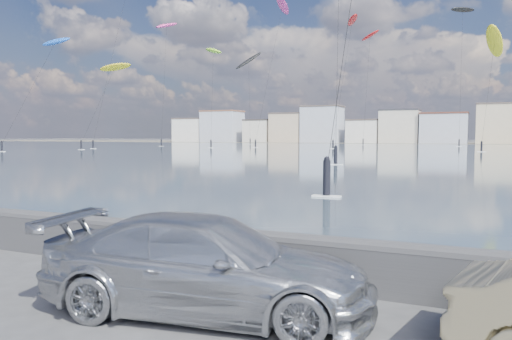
# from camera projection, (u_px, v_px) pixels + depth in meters

# --- Properties ---
(ground) EXTENTS (700.00, 700.00, 0.00)m
(ground) POSITION_uv_depth(u_px,v_px,m) (106.00, 312.00, 8.47)
(ground) COLOR #333335
(ground) RESTS_ON ground
(bay_water) EXTENTS (500.00, 177.00, 0.00)m
(bay_water) POSITION_uv_depth(u_px,v_px,m) (445.00, 151.00, 91.79)
(bay_water) COLOR #3A4A60
(bay_water) RESTS_ON ground
(far_shore_strip) EXTENTS (500.00, 60.00, 0.00)m
(far_shore_strip) POSITION_uv_depth(u_px,v_px,m) (463.00, 143.00, 190.59)
(far_shore_strip) COLOR #4C473D
(far_shore_strip) RESTS_ON ground
(seawall) EXTENTS (400.00, 0.36, 1.08)m
(seawall) POSITION_uv_depth(u_px,v_px,m) (190.00, 246.00, 10.89)
(seawall) COLOR #28282B
(seawall) RESTS_ON ground
(far_buildings) EXTENTS (240.79, 13.26, 14.60)m
(far_buildings) POSITION_uv_depth(u_px,v_px,m) (466.00, 127.00, 176.88)
(far_buildings) COLOR white
(far_buildings) RESTS_ON ground
(car_silver) EXTENTS (5.94, 3.18, 1.64)m
(car_silver) POSITION_uv_depth(u_px,v_px,m) (207.00, 265.00, 8.41)
(car_silver) COLOR #B4B6BB
(car_silver) RESTS_ON ground
(kitesurfer_1) EXTENTS (6.30, 13.78, 35.97)m
(kitesurfer_1) POSITION_uv_depth(u_px,v_px,m) (167.00, 27.00, 141.43)
(kitesurfer_1) COLOR #E5338C
(kitesurfer_1) RESTS_ON ground
(kitesurfer_2) EXTENTS (9.40, 12.70, 25.81)m
(kitesurfer_2) POSITION_uv_depth(u_px,v_px,m) (213.00, 52.00, 124.07)
(kitesurfer_2) COLOR #8CD826
(kitesurfer_2) RESTS_ON ground
(kitesurfer_3) EXTENTS (4.62, 13.88, 23.85)m
(kitesurfer_3) POSITION_uv_depth(u_px,v_px,m) (494.00, 42.00, 95.07)
(kitesurfer_3) COLOR yellow
(kitesurfer_3) RESTS_ON ground
(kitesurfer_4) EXTENTS (9.23, 11.33, 31.81)m
(kitesurfer_4) POSITION_uv_depth(u_px,v_px,m) (249.00, 61.00, 168.47)
(kitesurfer_4) COLOR black
(kitesurfer_4) RESTS_ON ground
(kitesurfer_6) EXTENTS (5.64, 14.96, 37.61)m
(kitesurfer_6) POSITION_uv_depth(u_px,v_px,m) (282.00, 7.00, 124.86)
(kitesurfer_6) COLOR #E5338C
(kitesurfer_6) RESTS_ON ground
(kitesurfer_7) EXTENTS (8.03, 9.53, 18.90)m
(kitesurfer_7) POSITION_uv_depth(u_px,v_px,m) (115.00, 69.00, 107.53)
(kitesurfer_7) COLOR yellow
(kitesurfer_7) RESTS_ON ground
(kitesurfer_9) EXTENTS (10.47, 18.02, 23.44)m
(kitesurfer_9) POSITION_uv_depth(u_px,v_px,m) (55.00, 43.00, 103.36)
(kitesurfer_9) COLOR blue
(kitesurfer_9) RESTS_ON ground
(kitesurfer_11) EXTENTS (8.41, 14.50, 36.17)m
(kitesurfer_11) POSITION_uv_depth(u_px,v_px,m) (370.00, 37.00, 157.42)
(kitesurfer_11) COLOR red
(kitesurfer_11) RESTS_ON ground
(kitesurfer_13) EXTENTS (7.85, 16.65, 39.02)m
(kitesurfer_13) POSITION_uv_depth(u_px,v_px,m) (463.00, 11.00, 138.79)
(kitesurfer_13) COLOR black
(kitesurfer_13) RESTS_ON ground
(kitesurfer_16) EXTENTS (5.49, 11.02, 30.13)m
(kitesurfer_16) POSITION_uv_depth(u_px,v_px,m) (352.00, 23.00, 112.48)
(kitesurfer_16) COLOR red
(kitesurfer_16) RESTS_ON ground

